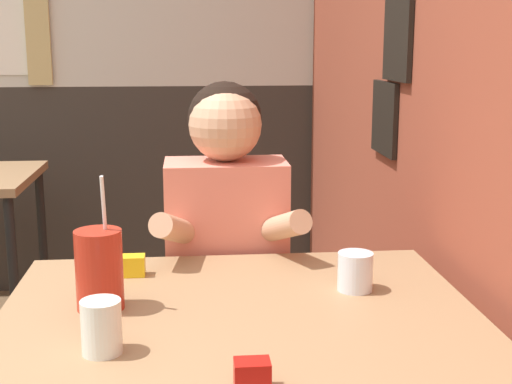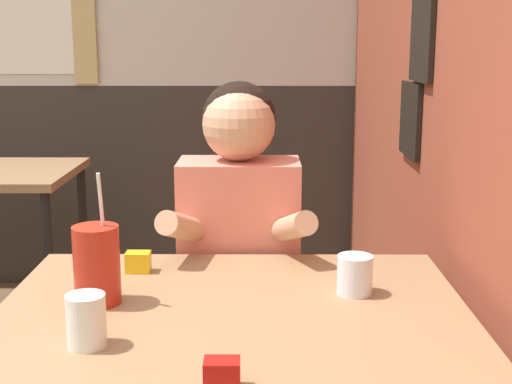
% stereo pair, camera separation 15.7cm
% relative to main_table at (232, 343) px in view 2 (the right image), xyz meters
% --- Properties ---
extents(brick_wall_right, '(0.08, 4.73, 2.70)m').
position_rel_main_table_xyz_m(brick_wall_right, '(0.59, 1.01, 0.65)').
color(brick_wall_right, brown).
rests_on(brick_wall_right, ground_plane).
extents(back_wall, '(5.55, 0.09, 2.70)m').
position_rel_main_table_xyz_m(back_wall, '(-0.73, 2.41, 0.65)').
color(back_wall, silver).
rests_on(back_wall, ground_plane).
extents(main_table, '(1.02, 0.83, 0.77)m').
position_rel_main_table_xyz_m(main_table, '(0.00, 0.00, 0.00)').
color(main_table, '#93704C').
rests_on(main_table, ground_plane).
extents(person_seated, '(0.42, 0.40, 1.23)m').
position_rel_main_table_xyz_m(person_seated, '(0.00, 0.54, -0.06)').
color(person_seated, '#EA7F6B').
rests_on(person_seated, ground_plane).
extents(cocktail_pitcher, '(0.10, 0.10, 0.29)m').
position_rel_main_table_xyz_m(cocktail_pitcher, '(-0.29, 0.05, 0.16)').
color(cocktail_pitcher, '#B22819').
rests_on(cocktail_pitcher, main_table).
extents(glass_near_pitcher, '(0.08, 0.08, 0.09)m').
position_rel_main_table_xyz_m(glass_near_pitcher, '(0.27, 0.12, 0.11)').
color(glass_near_pitcher, silver).
rests_on(glass_near_pitcher, main_table).
extents(glass_center, '(0.07, 0.07, 0.10)m').
position_rel_main_table_xyz_m(glass_center, '(-0.27, -0.17, 0.12)').
color(glass_center, silver).
rests_on(glass_center, main_table).
extents(condiment_ketchup, '(0.06, 0.04, 0.05)m').
position_rel_main_table_xyz_m(condiment_ketchup, '(-0.00, -0.34, 0.09)').
color(condiment_ketchup, '#B7140F').
rests_on(condiment_ketchup, main_table).
extents(condiment_mustard, '(0.06, 0.04, 0.05)m').
position_rel_main_table_xyz_m(condiment_mustard, '(-0.24, 0.27, 0.09)').
color(condiment_mustard, yellow).
rests_on(condiment_mustard, main_table).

